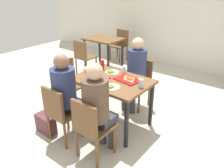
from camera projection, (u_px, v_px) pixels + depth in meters
ground_plane at (112, 123)px, 3.60m from camera, size 10.00×10.00×0.02m
back_wall at (196, 12)px, 5.30m from camera, size 10.00×0.10×2.80m
main_table at (112, 86)px, 3.33m from camera, size 1.11×0.78×0.76m
chair_near_left at (60, 111)px, 3.00m from camera, size 0.40×0.40×0.84m
chair_near_right at (90, 126)px, 2.68m from camera, size 0.40×0.40×0.84m
chair_far_side at (139, 80)px, 3.95m from camera, size 0.40×0.40×0.84m
chair_left_end at (70, 80)px, 3.92m from camera, size 0.40×0.40×0.84m
person_in_red at (66, 91)px, 2.99m from camera, size 0.32×0.42×1.25m
person_in_brown_jacket at (98, 103)px, 2.68m from camera, size 0.32×0.42×1.25m
person_far_side at (135, 69)px, 3.74m from camera, size 0.32×0.42×1.25m
tray_red_near at (96, 78)px, 3.29m from camera, size 0.39×0.31×0.02m
tray_red_far at (128, 80)px, 3.25m from camera, size 0.39×0.31×0.02m
paper_plate_center at (112, 72)px, 3.53m from camera, size 0.22×0.22×0.01m
paper_plate_near_edge at (112, 87)px, 3.03m from camera, size 0.22×0.22×0.01m
pizza_slice_a at (96, 77)px, 3.31m from camera, size 0.24×0.24×0.02m
pizza_slice_b at (129, 78)px, 3.26m from camera, size 0.25×0.23×0.02m
pizza_slice_c at (110, 72)px, 3.51m from camera, size 0.25×0.23×0.02m
pizza_slice_d at (110, 86)px, 3.02m from camera, size 0.17×0.17×0.02m
plastic_cup_a at (124, 69)px, 3.51m from camera, size 0.07×0.07×0.10m
plastic_cup_b at (98, 84)px, 3.01m from camera, size 0.07×0.07×0.10m
plastic_cup_c at (92, 68)px, 3.55m from camera, size 0.07×0.07×0.10m
soda_can at (141, 83)px, 3.00m from camera, size 0.07×0.07×0.12m
condiment_bottle at (102, 65)px, 3.60m from camera, size 0.06×0.06×0.16m
foil_bundle at (87, 69)px, 3.51m from camera, size 0.10×0.10×0.10m
handbag at (46, 124)px, 3.33m from camera, size 0.32×0.17×0.28m
background_table at (103, 43)px, 5.71m from camera, size 0.90×0.70×0.76m
background_chair_near at (83, 55)px, 5.24m from camera, size 0.40×0.40×0.84m
background_chair_far at (120, 43)px, 6.29m from camera, size 0.40×0.40×0.84m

